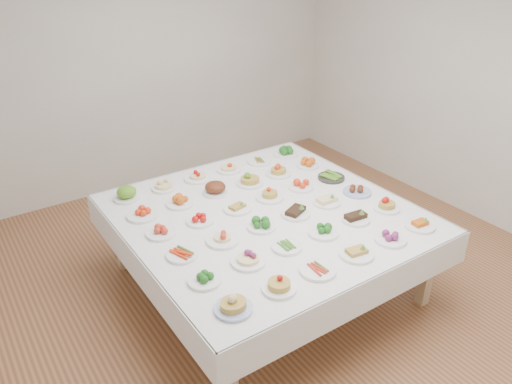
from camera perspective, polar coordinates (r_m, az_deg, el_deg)
room_envelope at (r=3.98m, az=2.50°, el=12.66°), size 5.02×5.02×2.81m
display_table at (r=4.25m, az=1.14°, el=-3.08°), size 2.33×2.33×0.75m
dish_0 at (r=3.17m, az=-2.62°, el=-12.33°), size 0.24×0.24×0.15m
dish_1 at (r=3.33m, az=2.65°, el=-10.36°), size 0.23×0.23×0.12m
dish_2 at (r=3.54m, az=7.08°, el=-8.68°), size 0.26×0.26×0.06m
dish_3 at (r=3.73m, az=11.44°, el=-6.53°), size 0.25×0.25×0.11m
dish_4 at (r=3.96m, az=15.13°, el=-4.84°), size 0.24×0.24×0.10m
dish_5 at (r=4.21m, az=18.24°, el=-3.38°), size 0.24×0.24×0.10m
dish_6 at (r=3.43m, az=-5.92°, el=-9.67°), size 0.23×0.23×0.09m
dish_7 at (r=3.57m, az=-0.92°, el=-7.27°), size 0.25×0.25×0.13m
dish_8 at (r=3.76m, az=3.53°, el=-6.20°), size 0.22×0.22×0.05m
dish_9 at (r=3.94m, az=7.72°, el=-4.19°), size 0.24×0.24×0.10m
dish_10 at (r=4.16m, az=11.33°, el=-2.67°), size 0.23×0.23×0.11m
dish_11 at (r=4.38m, az=14.75°, el=-1.31°), size 0.22×0.22×0.12m
dish_12 at (r=3.70m, az=-8.45°, el=-6.90°), size 0.26×0.24×0.06m
dish_13 at (r=3.81m, az=-3.87°, el=-4.90°), size 0.25×0.25×0.13m
dish_14 at (r=3.98m, az=0.62°, el=-3.50°), size 0.23×0.23×0.11m
dish_15 at (r=4.17m, az=4.55°, el=-2.02°), size 0.24×0.24×0.12m
dish_16 at (r=4.38m, az=8.11°, el=-0.84°), size 0.23×0.23×0.10m
dish_17 at (r=4.60m, az=11.52°, el=0.41°), size 0.25×0.25×0.11m
dish_18 at (r=3.97m, az=-10.82°, el=-4.32°), size 0.23×0.23×0.09m
dish_19 at (r=4.09m, az=-6.42°, el=-2.96°), size 0.22×0.22×0.09m
dish_20 at (r=4.24m, az=-2.14°, el=-1.69°), size 0.23×0.23×0.09m
dish_21 at (r=4.41m, az=1.59°, el=-0.07°), size 0.25×0.25×0.13m
dish_22 at (r=4.61m, az=5.19°, el=0.98°), size 0.23×0.23×0.11m
dish_23 at (r=4.84m, az=8.60°, el=1.80°), size 0.27×0.25×0.06m
dish_24 at (r=4.25m, az=-12.87°, el=-2.21°), size 0.26×0.26×0.10m
dish_25 at (r=4.36m, az=-8.70°, el=-0.87°), size 0.24×0.24×0.11m
dish_26 at (r=4.51m, az=-4.68°, el=0.61°), size 0.24×0.24×0.14m
dish_27 at (r=4.66m, az=-0.71°, el=1.69°), size 0.25×0.25×0.15m
dish_28 at (r=4.86m, az=2.58°, el=2.56°), size 0.24×0.24×0.13m
dish_29 at (r=5.06m, az=5.96°, el=3.39°), size 0.22×0.22×0.10m
dish_30 at (r=4.54m, az=-14.59°, el=0.04°), size 0.26×0.26×0.15m
dish_31 at (r=4.65m, az=-10.48°, el=1.02°), size 0.23×0.23×0.13m
dish_32 at (r=4.79m, az=-6.68°, el=2.15°), size 0.26×0.26×0.14m
dish_33 at (r=4.94m, az=-3.13°, el=2.97°), size 0.23×0.23×0.12m
dish_34 at (r=5.13m, az=0.39°, el=3.58°), size 0.24×0.24×0.05m
dish_35 at (r=5.31m, az=3.42°, el=4.74°), size 0.26×0.26×0.11m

